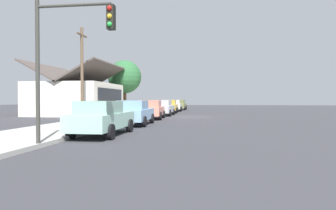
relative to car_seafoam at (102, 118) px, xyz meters
The scene contains 14 objects.
ground_plane 15.68m from the car_seafoam, ahead, with size 120.00×120.00×0.00m, color #38383D.
sidewalk_curb 15.71m from the car_seafoam, 10.66° to the left, with size 60.00×4.20×0.16m, color #B2AFA8.
car_seafoam is the anchor object (origin of this frame).
car_skyblue 5.73m from the car_seafoam, ahead, with size 4.64×2.15×1.59m.
car_coral 11.68m from the car_seafoam, ahead, with size 4.46×2.23×1.59m.
car_silver 17.16m from the car_seafoam, ahead, with size 4.73×2.07×1.59m.
car_mustard 23.10m from the car_seafoam, ahead, with size 4.80×2.26×1.59m.
car_ivory 28.63m from the car_seafoam, ahead, with size 4.65×2.20×1.59m.
car_olive 34.12m from the car_seafoam, ahead, with size 4.70×2.05×1.59m.
storefront_building 19.82m from the car_seafoam, 27.98° to the left, with size 9.79×7.78×5.47m.
shade_tree 25.45m from the car_seafoam, 13.91° to the left, with size 4.25×4.25×6.67m.
traffic_light_main 4.60m from the car_seafoam, behind, with size 0.37×2.79×5.20m.
utility_pole_wooden 12.01m from the car_seafoam, 28.31° to the left, with size 1.80×0.24×7.50m.
fire_hydrant_red 29.04m from the car_seafoam, ahead, with size 0.22×0.22×0.71m.
Camera 1 is at (-28.76, -2.26, 1.67)m, focal length 32.47 mm.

